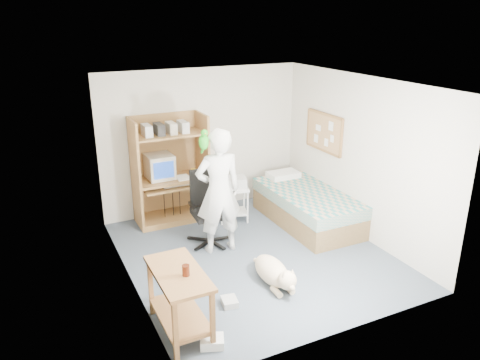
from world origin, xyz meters
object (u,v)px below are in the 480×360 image
at_px(computer_hutch, 170,174).
at_px(office_chair, 208,218).
at_px(person, 219,191).
at_px(printer_cart, 233,198).
at_px(side_desk, 179,292).
at_px(bed, 307,206).
at_px(dog, 274,272).

distance_m(computer_hutch, office_chair, 1.17).
xyz_separation_m(person, printer_cart, (0.64, 0.87, -0.54)).
distance_m(side_desk, printer_cart, 3.02).
bearing_deg(bed, side_desk, -147.50).
height_order(computer_hutch, printer_cart, computer_hutch).
bearing_deg(office_chair, bed, 2.47).
distance_m(office_chair, printer_cart, 0.88).
height_order(person, printer_cart, person).
bearing_deg(side_desk, dog, 15.30).
distance_m(computer_hutch, bed, 2.35).
xyz_separation_m(bed, office_chair, (-1.75, 0.06, 0.11)).
distance_m(bed, printer_cart, 1.24).
bearing_deg(person, printer_cart, -121.52).
bearing_deg(printer_cart, person, -110.24).
distance_m(bed, office_chair, 1.75).
relative_size(computer_hutch, bed, 0.89).
relative_size(office_chair, printer_cart, 1.88).
height_order(computer_hutch, office_chair, computer_hutch).
xyz_separation_m(computer_hutch, office_chair, (0.25, -1.06, -0.42)).
bearing_deg(office_chair, dog, -73.84).
height_order(bed, printer_cart, bed).
bearing_deg(side_desk, bed, 32.50).
height_order(office_chair, printer_cart, office_chair).
bearing_deg(computer_hutch, side_desk, -106.14).
bearing_deg(side_desk, person, 53.84).
height_order(office_chair, person, person).
relative_size(computer_hutch, dog, 1.70).
xyz_separation_m(bed, person, (-1.70, -0.25, 0.64)).
distance_m(computer_hutch, person, 1.41).
relative_size(side_desk, printer_cart, 1.68).
bearing_deg(printer_cart, side_desk, -110.32).
bearing_deg(computer_hutch, printer_cart, -28.11).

